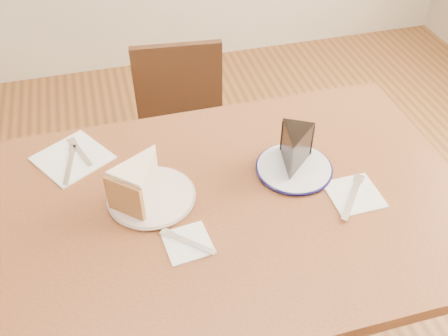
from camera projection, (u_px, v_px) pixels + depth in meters
table at (233, 227)px, 1.31m from camera, size 1.20×0.80×0.75m
chair_far at (184, 143)px, 1.90m from camera, size 0.43×0.43×0.79m
plate_cream at (152, 197)px, 1.24m from camera, size 0.21×0.21×0.01m
plate_navy at (294, 168)px, 1.32m from camera, size 0.19×0.19×0.01m
carrot_cake at (142, 180)px, 1.21m from camera, size 0.16×0.17×0.10m
chocolate_cake at (294, 152)px, 1.29m from camera, size 0.13×0.14×0.09m
napkin_cream at (188, 243)px, 1.14m from camera, size 0.11×0.11×0.00m
napkin_navy at (354, 194)px, 1.26m from camera, size 0.13×0.13×0.00m
napkin_spare at (72, 158)px, 1.36m from camera, size 0.24×0.24×0.00m
fork_cream at (188, 242)px, 1.14m from camera, size 0.11×0.11×0.00m
knife_navy at (352, 197)px, 1.24m from camera, size 0.12×0.14×0.00m
fork_spare at (80, 152)px, 1.37m from camera, size 0.06×0.14×0.00m
knife_spare at (70, 164)px, 1.33m from camera, size 0.04×0.16×0.00m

